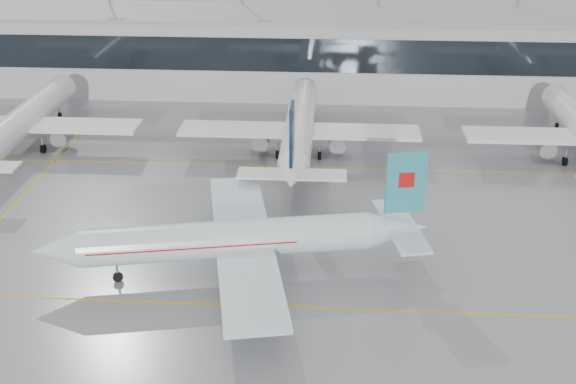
{
  "coord_description": "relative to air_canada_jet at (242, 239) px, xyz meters",
  "views": [
    {
      "loc": [
        4.0,
        -50.41,
        34.1
      ],
      "look_at": [
        0.0,
        12.0,
        5.0
      ],
      "focal_mm": 45.0,
      "sensor_mm": 36.0,
      "label": 1
    }
  ],
  "objects": [
    {
      "name": "ground",
      "position": [
        3.68,
        -5.18,
        -3.44
      ],
      "size": [
        320.0,
        320.0,
        0.0
      ],
      "primitive_type": "plane",
      "color": "gray",
      "rests_on": "ground"
    },
    {
      "name": "taxi_line_main",
      "position": [
        3.68,
        -5.18,
        -3.43
      ],
      "size": [
        120.0,
        0.25,
        0.01
      ],
      "primitive_type": "cube",
      "color": "gold",
      "rests_on": "ground"
    },
    {
      "name": "taxi_line_north",
      "position": [
        3.68,
        24.82,
        -3.43
      ],
      "size": [
        120.0,
        0.25,
        0.01
      ],
      "primitive_type": "cube",
      "color": "gold",
      "rests_on": "ground"
    },
    {
      "name": "taxi_line_cross",
      "position": [
        -26.32,
        9.82,
        -3.43
      ],
      "size": [
        0.25,
        60.0,
        0.01
      ],
      "primitive_type": "cube",
      "color": "gold",
      "rests_on": "ground"
    },
    {
      "name": "terminal",
      "position": [
        3.68,
        56.82,
        2.56
      ],
      "size": [
        180.0,
        15.0,
        12.0
      ],
      "primitive_type": "cube",
      "color": "#A2A2A6",
      "rests_on": "ground"
    },
    {
      "name": "terminal_glass",
      "position": [
        3.68,
        49.27,
        4.06
      ],
      "size": [
        180.0,
        0.2,
        5.0
      ],
      "primitive_type": "cube",
      "color": "black",
      "rests_on": "ground"
    },
    {
      "name": "terminal_roof",
      "position": [
        3.68,
        56.82,
        8.76
      ],
      "size": [
        182.0,
        16.0,
        0.4
      ],
      "primitive_type": "cube",
      "color": "gray",
      "rests_on": "ground"
    },
    {
      "name": "air_canada_jet",
      "position": [
        0.0,
        0.0,
        0.0
      ],
      "size": [
        35.02,
        28.01,
        10.9
      ],
      "rotation": [
        0.0,
        0.0,
        3.34
      ],
      "color": "silver",
      "rests_on": "ground"
    },
    {
      "name": "parked_jet_b",
      "position": [
        -31.32,
        28.51,
        0.28
      ],
      "size": [
        29.64,
        36.96,
        11.72
      ],
      "rotation": [
        0.0,
        0.0,
        1.57
      ],
      "color": "silver",
      "rests_on": "ground"
    },
    {
      "name": "parked_jet_c",
      "position": [
        3.68,
        28.51,
        0.28
      ],
      "size": [
        29.64,
        36.96,
        11.72
      ],
      "rotation": [
        0.0,
        0.0,
        1.57
      ],
      "color": "silver",
      "rests_on": "ground"
    }
  ]
}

